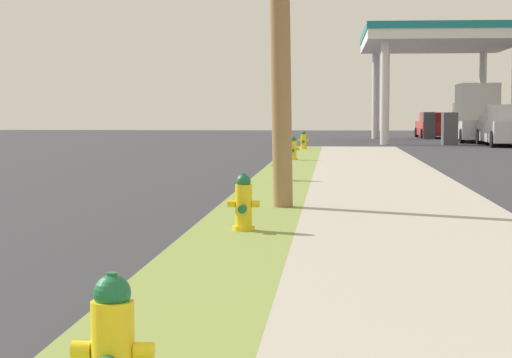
{
  "coord_description": "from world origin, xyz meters",
  "views": [
    {
      "loc": [
        1.88,
        -1.51,
        1.68
      ],
      "look_at": [
        0.71,
        12.78,
        0.64
      ],
      "focal_mm": 66.52,
      "sensor_mm": 36.0,
      "label": 1
    }
  ],
  "objects_px": {
    "fire_hydrant_fifth": "(303,141)",
    "car_red_by_near_pump": "(434,126)",
    "fire_hydrant_third": "(281,166)",
    "fire_hydrant_fourth": "(293,150)",
    "fire_hydrant_nearest": "(113,355)",
    "fire_hydrant_second": "(244,206)",
    "truck_white_at_forecourt": "(475,114)",
    "truck_silver_on_apron": "(506,127)"
  },
  "relations": [
    {
      "from": "fire_hydrant_second",
      "to": "fire_hydrant_fourth",
      "type": "relative_size",
      "value": 1.0
    },
    {
      "from": "fire_hydrant_fourth",
      "to": "truck_silver_on_apron",
      "type": "bearing_deg",
      "value": 59.03
    },
    {
      "from": "fire_hydrant_second",
      "to": "truck_silver_on_apron",
      "type": "relative_size",
      "value": 0.14
    },
    {
      "from": "truck_silver_on_apron",
      "to": "fire_hydrant_fifth",
      "type": "bearing_deg",
      "value": -142.98
    },
    {
      "from": "fire_hydrant_fifth",
      "to": "car_red_by_near_pump",
      "type": "relative_size",
      "value": 0.16
    },
    {
      "from": "fire_hydrant_third",
      "to": "fire_hydrant_fourth",
      "type": "height_order",
      "value": "same"
    },
    {
      "from": "fire_hydrant_fifth",
      "to": "truck_white_at_forecourt",
      "type": "distance_m",
      "value": 15.84
    },
    {
      "from": "fire_hydrant_fifth",
      "to": "truck_silver_on_apron",
      "type": "xyz_separation_m",
      "value": [
        9.44,
        7.12,
        0.47
      ]
    },
    {
      "from": "fire_hydrant_third",
      "to": "fire_hydrant_fourth",
      "type": "distance_m",
      "value": 8.88
    },
    {
      "from": "fire_hydrant_third",
      "to": "truck_white_at_forecourt",
      "type": "relative_size",
      "value": 0.12
    },
    {
      "from": "fire_hydrant_second",
      "to": "car_red_by_near_pump",
      "type": "distance_m",
      "value": 47.84
    },
    {
      "from": "fire_hydrant_second",
      "to": "truck_white_at_forecourt",
      "type": "bearing_deg",
      "value": 77.51
    },
    {
      "from": "fire_hydrant_fourth",
      "to": "truck_silver_on_apron",
      "type": "relative_size",
      "value": 0.14
    },
    {
      "from": "car_red_by_near_pump",
      "to": "truck_white_at_forecourt",
      "type": "height_order",
      "value": "truck_white_at_forecourt"
    },
    {
      "from": "truck_white_at_forecourt",
      "to": "fire_hydrant_third",
      "type": "bearing_deg",
      "value": -106.01
    },
    {
      "from": "truck_white_at_forecourt",
      "to": "truck_silver_on_apron",
      "type": "xyz_separation_m",
      "value": [
        0.59,
        -5.98,
        -0.57
      ]
    },
    {
      "from": "fire_hydrant_nearest",
      "to": "fire_hydrant_fifth",
      "type": "bearing_deg",
      "value": 90.17
    },
    {
      "from": "fire_hydrant_third",
      "to": "car_red_by_near_pump",
      "type": "xyz_separation_m",
      "value": [
        7.38,
        38.24,
        0.28
      ]
    },
    {
      "from": "fire_hydrant_nearest",
      "to": "fire_hydrant_fifth",
      "type": "height_order",
      "value": "same"
    },
    {
      "from": "fire_hydrant_fourth",
      "to": "truck_silver_on_apron",
      "type": "height_order",
      "value": "truck_silver_on_apron"
    },
    {
      "from": "fire_hydrant_fourth",
      "to": "car_red_by_near_pump",
      "type": "bearing_deg",
      "value": 75.7
    },
    {
      "from": "fire_hydrant_second",
      "to": "truck_silver_on_apron",
      "type": "xyz_separation_m",
      "value": [
        9.38,
        33.73,
        0.47
      ]
    },
    {
      "from": "truck_silver_on_apron",
      "to": "car_red_by_near_pump",
      "type": "bearing_deg",
      "value": 98.45
    },
    {
      "from": "truck_white_at_forecourt",
      "to": "fire_hydrant_second",
      "type": "bearing_deg",
      "value": -102.49
    },
    {
      "from": "fire_hydrant_fourth",
      "to": "fire_hydrant_nearest",
      "type": "bearing_deg",
      "value": -89.64
    },
    {
      "from": "fire_hydrant_fourth",
      "to": "car_red_by_near_pump",
      "type": "distance_m",
      "value": 30.3
    },
    {
      "from": "fire_hydrant_third",
      "to": "fire_hydrant_nearest",
      "type": "bearing_deg",
      "value": -89.79
    },
    {
      "from": "fire_hydrant_nearest",
      "to": "truck_silver_on_apron",
      "type": "height_order",
      "value": "truck_silver_on_apron"
    },
    {
      "from": "fire_hydrant_third",
      "to": "truck_white_at_forecourt",
      "type": "height_order",
      "value": "truck_white_at_forecourt"
    },
    {
      "from": "fire_hydrant_third",
      "to": "truck_silver_on_apron",
      "type": "distance_m",
      "value": 26.43
    },
    {
      "from": "truck_white_at_forecourt",
      "to": "car_red_by_near_pump",
      "type": "bearing_deg",
      "value": 100.65
    },
    {
      "from": "truck_white_at_forecourt",
      "to": "truck_silver_on_apron",
      "type": "height_order",
      "value": "truck_white_at_forecourt"
    },
    {
      "from": "fire_hydrant_fifth",
      "to": "car_red_by_near_pump",
      "type": "height_order",
      "value": "car_red_by_near_pump"
    },
    {
      "from": "fire_hydrant_nearest",
      "to": "truck_silver_on_apron",
      "type": "bearing_deg",
      "value": 77.27
    },
    {
      "from": "fire_hydrant_nearest",
      "to": "car_red_by_near_pump",
      "type": "relative_size",
      "value": 0.16
    },
    {
      "from": "car_red_by_near_pump",
      "to": "truck_silver_on_apron",
      "type": "xyz_separation_m",
      "value": [
        2.01,
        -13.54,
        0.19
      ]
    },
    {
      "from": "fire_hydrant_fifth",
      "to": "fire_hydrant_third",
      "type": "bearing_deg",
      "value": -89.86
    },
    {
      "from": "truck_white_at_forecourt",
      "to": "fire_hydrant_nearest",
      "type": "bearing_deg",
      "value": -100.48
    },
    {
      "from": "truck_silver_on_apron",
      "to": "fire_hydrant_second",
      "type": "bearing_deg",
      "value": -105.55
    },
    {
      "from": "fire_hydrant_nearest",
      "to": "fire_hydrant_fourth",
      "type": "height_order",
      "value": "same"
    },
    {
      "from": "fire_hydrant_third",
      "to": "fire_hydrant_fourth",
      "type": "xyz_separation_m",
      "value": [
        -0.1,
        8.88,
        0.0
      ]
    },
    {
      "from": "fire_hydrant_fourth",
      "to": "fire_hydrant_second",
      "type": "bearing_deg",
      "value": -89.65
    }
  ]
}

